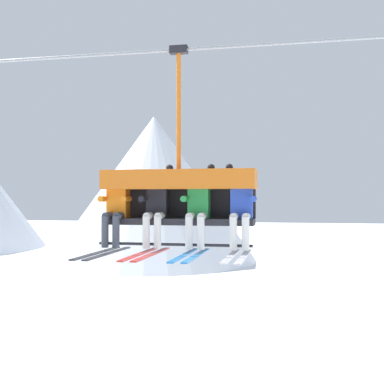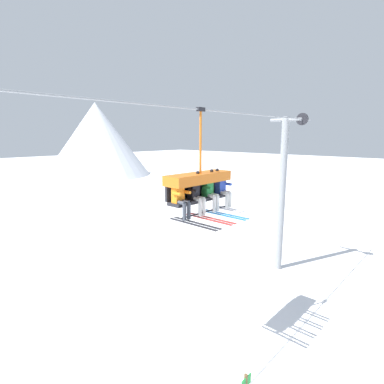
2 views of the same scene
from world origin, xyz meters
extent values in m
cone|color=white|center=(-9.19, 32.02, 6.24)|extent=(17.68, 17.68, 12.48)
cylinder|color=gray|center=(0.30, -0.80, 7.65)|extent=(16.93, 0.05, 0.05)
cube|color=#232328|center=(0.62, -0.80, 4.97)|extent=(2.34, 0.48, 0.10)
cube|color=#232328|center=(0.62, -0.52, 5.24)|extent=(2.34, 0.08, 0.45)
cube|color=#D16619|center=(0.62, -0.74, 5.62)|extent=(2.39, 0.68, 0.30)
cylinder|color=black|center=(0.62, -1.12, 4.64)|extent=(2.34, 0.04, 0.04)
cylinder|color=#D16619|center=(0.62, -0.80, 6.68)|extent=(0.07, 0.07, 1.83)
cube|color=black|center=(0.62, -0.80, 7.65)|extent=(0.28, 0.12, 0.12)
cube|color=orange|center=(-0.36, -0.82, 5.28)|extent=(0.32, 0.22, 0.52)
sphere|color=silver|center=(-0.36, -0.82, 5.64)|extent=(0.22, 0.22, 0.22)
ellipsoid|color=black|center=(-0.36, -0.92, 5.64)|extent=(0.17, 0.04, 0.08)
cylinder|color=#3D424C|center=(-0.45, -0.99, 5.06)|extent=(0.11, 0.34, 0.11)
cylinder|color=#3D424C|center=(-0.28, -0.99, 5.06)|extent=(0.11, 0.34, 0.11)
cylinder|color=#3D424C|center=(-0.45, -1.16, 4.82)|extent=(0.11, 0.11, 0.48)
cylinder|color=#3D424C|center=(-0.28, -1.16, 4.82)|extent=(0.11, 0.11, 0.48)
cube|color=#232328|center=(-0.45, -1.46, 4.53)|extent=(0.09, 1.70, 0.02)
cube|color=#232328|center=(-0.28, -1.46, 4.53)|extent=(0.09, 1.70, 0.02)
cylinder|color=orange|center=(-0.55, -0.97, 5.32)|extent=(0.09, 0.30, 0.09)
cylinder|color=orange|center=(-0.18, -0.97, 5.32)|extent=(0.09, 0.30, 0.09)
cube|color=black|center=(0.29, -0.82, 5.28)|extent=(0.32, 0.22, 0.52)
sphere|color=#284C93|center=(0.29, -0.82, 5.64)|extent=(0.22, 0.22, 0.22)
ellipsoid|color=black|center=(0.29, -0.92, 5.64)|extent=(0.17, 0.04, 0.08)
cylinder|color=silver|center=(0.20, -0.99, 5.06)|extent=(0.11, 0.34, 0.11)
cylinder|color=silver|center=(0.38, -0.99, 5.06)|extent=(0.11, 0.34, 0.11)
cylinder|color=silver|center=(0.20, -1.16, 4.82)|extent=(0.11, 0.11, 0.48)
cylinder|color=silver|center=(0.38, -1.16, 4.82)|extent=(0.11, 0.11, 0.48)
cube|color=#B22823|center=(0.20, -1.46, 4.53)|extent=(0.09, 1.70, 0.02)
cube|color=#B22823|center=(0.38, -1.46, 4.53)|extent=(0.09, 1.70, 0.02)
cylinder|color=black|center=(0.10, -0.97, 5.32)|extent=(0.09, 0.30, 0.09)
cylinder|color=black|center=(0.48, -0.82, 5.63)|extent=(0.09, 0.09, 0.30)
sphere|color=black|center=(0.48, -0.82, 5.80)|extent=(0.11, 0.11, 0.11)
cube|color=#23843D|center=(0.94, -0.82, 5.28)|extent=(0.32, 0.22, 0.52)
sphere|color=maroon|center=(0.94, -0.82, 5.64)|extent=(0.22, 0.22, 0.22)
ellipsoid|color=black|center=(0.94, -0.92, 5.64)|extent=(0.17, 0.04, 0.08)
cylinder|color=silver|center=(0.86, -0.99, 5.06)|extent=(0.11, 0.34, 0.11)
cylinder|color=silver|center=(1.03, -0.99, 5.06)|extent=(0.11, 0.34, 0.11)
cylinder|color=silver|center=(0.86, -1.16, 4.82)|extent=(0.11, 0.11, 0.48)
cylinder|color=silver|center=(1.03, -1.16, 4.82)|extent=(0.11, 0.11, 0.48)
cube|color=#1E6BB2|center=(0.86, -1.46, 4.53)|extent=(0.09, 1.70, 0.02)
cube|color=#1E6BB2|center=(1.03, -1.46, 4.53)|extent=(0.09, 1.70, 0.02)
cylinder|color=#23843D|center=(0.76, -0.97, 5.32)|extent=(0.09, 0.30, 0.09)
cylinder|color=#23843D|center=(1.13, -0.82, 5.63)|extent=(0.09, 0.09, 0.30)
sphere|color=black|center=(1.13, -0.82, 5.80)|extent=(0.11, 0.11, 0.11)
cube|color=#2847B7|center=(1.60, -0.82, 5.28)|extent=(0.32, 0.22, 0.52)
sphere|color=maroon|center=(1.60, -0.82, 5.64)|extent=(0.22, 0.22, 0.22)
ellipsoid|color=black|center=(1.60, -0.92, 5.64)|extent=(0.17, 0.04, 0.08)
cylinder|color=silver|center=(1.51, -0.99, 5.06)|extent=(0.11, 0.34, 0.11)
cylinder|color=silver|center=(1.69, -0.99, 5.06)|extent=(0.11, 0.34, 0.11)
cylinder|color=silver|center=(1.51, -1.16, 4.82)|extent=(0.11, 0.11, 0.48)
cylinder|color=silver|center=(1.69, -1.16, 4.82)|extent=(0.11, 0.11, 0.48)
cube|color=#B2B2BC|center=(1.51, -1.46, 4.53)|extent=(0.09, 1.70, 0.02)
cube|color=#B2B2BC|center=(1.69, -1.46, 4.53)|extent=(0.09, 1.70, 0.02)
cylinder|color=#2847B7|center=(1.41, -0.82, 5.63)|extent=(0.09, 0.09, 0.30)
sphere|color=black|center=(1.41, -0.82, 5.80)|extent=(0.11, 0.11, 0.11)
cylinder|color=#2847B7|center=(1.79, -0.97, 5.32)|extent=(0.09, 0.30, 0.09)
camera|label=1|loc=(2.30, -8.08, 5.32)|focal=45.00mm
camera|label=2|loc=(-6.17, -6.77, 6.89)|focal=28.00mm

